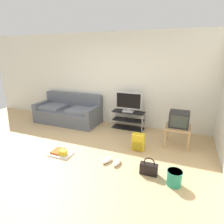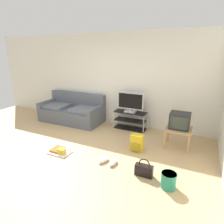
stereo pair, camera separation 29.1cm
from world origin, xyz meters
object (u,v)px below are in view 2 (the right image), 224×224
flat_tv (130,103)px  crt_tv (180,121)px  side_table (178,131)px  cleaning_bucket (169,180)px  tv_stand (130,120)px  handbag (144,170)px  couch (72,111)px  backpack (137,143)px  sneakers_pair (108,161)px  floor_tray (59,151)px

flat_tv → crt_tv: 1.50m
side_table → cleaning_bucket: 1.57m
tv_stand → crt_tv: 1.56m
flat_tv → cleaning_bucket: (1.45, -2.11, -0.65)m
flat_tv → handbag: 2.31m
flat_tv → couch: bearing=-175.5°
flat_tv → backpack: 1.41m
couch → flat_tv: 1.99m
couch → tv_stand: size_ratio=2.16×
flat_tv → tv_stand: bearing=90.0°
handbag → sneakers_pair: 0.77m
tv_stand → flat_tv: size_ratio=1.24×
handbag → side_table: bearing=74.4°
floor_tray → handbag: bearing=0.3°
couch → sneakers_pair: bearing=-38.6°
side_table → sneakers_pair: bearing=-131.0°
backpack → handbag: backpack is taller
side_table → crt_tv: 0.25m
cleaning_bucket → floor_tray: bearing=177.1°
couch → side_table: 3.35m
flat_tv → crt_tv: size_ratio=1.70×
tv_stand → cleaning_bucket: size_ratio=3.49×
tv_stand → floor_tray: (-0.92, -2.01, -0.22)m
tv_stand → floor_tray: size_ratio=1.88×
flat_tv → floor_tray: bearing=-114.9°
cleaning_bucket → crt_tv: bearing=92.1°
backpack → crt_tv: bearing=14.9°
cleaning_bucket → sneakers_pair: (-1.21, 0.22, -0.10)m
side_table → crt_tv: (0.00, 0.02, 0.25)m
couch → crt_tv: 3.36m
side_table → sneakers_pair: side_table is taller
cleaning_bucket → couch: bearing=149.9°
tv_stand → side_table: (1.40, -0.58, 0.14)m
sneakers_pair → handbag: bearing=-6.7°
crt_tv → backpack: size_ratio=1.14×
backpack → sneakers_pair: 0.84m
tv_stand → side_table: tv_stand is taller
sneakers_pair → floor_tray: 1.17m
cleaning_bucket → tv_stand: bearing=124.3°
side_table → handbag: bearing=-105.6°
cleaning_bucket → side_table: bearing=92.1°
couch → tv_stand: (1.92, 0.17, -0.06)m
couch → handbag: size_ratio=5.84×
handbag → cleaning_bucket: 0.47m
flat_tv → floor_tray: flat_tv is taller
sneakers_pair → crt_tv: bearing=49.4°
flat_tv → cleaning_bucket: bearing=-55.4°
crt_tv → handbag: 1.58m
sneakers_pair → floor_tray: size_ratio=0.78×
cleaning_bucket → sneakers_pair: cleaning_bucket is taller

